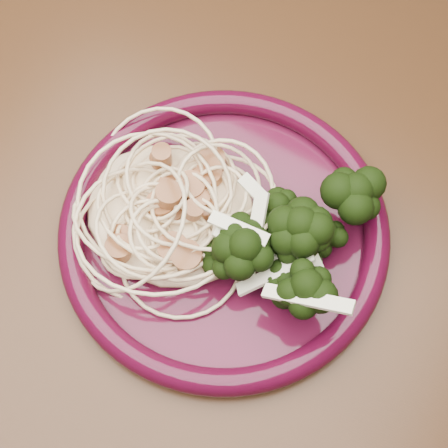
% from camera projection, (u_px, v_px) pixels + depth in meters
% --- Properties ---
extents(dining_table, '(1.20, 0.80, 0.75)m').
position_uv_depth(dining_table, '(179.00, 256.00, 0.62)').
color(dining_table, '#472814').
rests_on(dining_table, ground).
extents(dinner_plate, '(0.33, 0.33, 0.02)m').
position_uv_depth(dinner_plate, '(224.00, 229.00, 0.52)').
color(dinner_plate, '#440C22').
rests_on(dinner_plate, dining_table).
extents(spaghetti_pile, '(0.17, 0.16, 0.03)m').
position_uv_depth(spaghetti_pile, '(170.00, 207.00, 0.51)').
color(spaghetti_pile, '#FADFAC').
rests_on(spaghetti_pile, dinner_plate).
extents(scallop_cluster, '(0.14, 0.14, 0.04)m').
position_uv_depth(scallop_cluster, '(166.00, 186.00, 0.48)').
color(scallop_cluster, '#A5693E').
rests_on(scallop_cluster, spaghetti_pile).
extents(broccoli_pile, '(0.12, 0.17, 0.05)m').
position_uv_depth(broccoli_pile, '(293.00, 237.00, 0.49)').
color(broccoli_pile, black).
rests_on(broccoli_pile, dinner_plate).
extents(onion_garnish, '(0.09, 0.11, 0.06)m').
position_uv_depth(onion_garnish, '(297.00, 220.00, 0.46)').
color(onion_garnish, white).
rests_on(onion_garnish, broccoli_pile).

